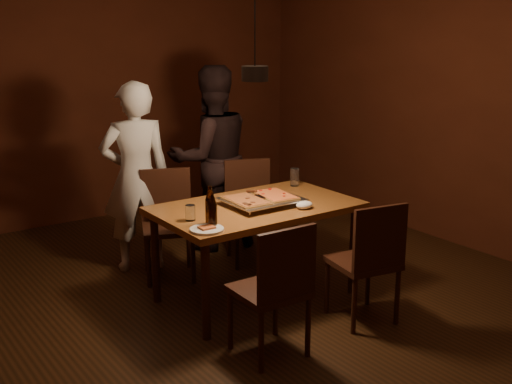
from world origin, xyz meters
TOP-DOWN VIEW (x-y plane):
  - room_shell at (0.00, 0.00)m, footprint 6.00×6.00m
  - dining_table at (0.18, 0.25)m, footprint 1.50×0.90m
  - chair_far_left at (-0.14, 1.07)m, footprint 0.55×0.55m
  - chair_far_right at (0.64, 0.99)m, footprint 0.54×0.54m
  - chair_near_left at (-0.26, -0.60)m, footprint 0.43×0.43m
  - chair_near_right at (0.57, -0.58)m, footprint 0.49×0.49m
  - pizza_tray at (0.22, 0.22)m, footprint 0.58×0.49m
  - pizza_meat at (0.08, 0.23)m, footprint 0.25×0.38m
  - pizza_cheese at (0.34, 0.22)m, footprint 0.27×0.39m
  - spatula at (0.22, 0.24)m, footprint 0.10×0.24m
  - beer_bottle_a at (-0.37, -0.03)m, footprint 0.06×0.06m
  - beer_bottle_b at (-0.34, 0.04)m, footprint 0.07×0.07m
  - water_glass_left at (-0.42, 0.19)m, footprint 0.07×0.07m
  - water_glass_right at (0.78, 0.53)m, footprint 0.07×0.07m
  - plate_slice at (-0.44, -0.07)m, footprint 0.23×0.23m
  - napkin at (0.42, -0.04)m, footprint 0.13×0.10m
  - diner_white at (-0.28, 1.35)m, footprint 0.67×0.53m
  - diner_dark at (0.53, 1.46)m, footprint 0.93×0.78m
  - pendant_lamp at (0.00, 0.00)m, footprint 0.18×0.18m

SIDE VIEW (x-z plane):
  - chair_far_left at x=-0.14m, z-range 0.29..0.78m
  - chair_far_right at x=0.64m, z-range 0.29..0.78m
  - chair_near_left at x=-0.26m, z-range 0.29..0.78m
  - chair_near_right at x=0.57m, z-range 0.29..0.78m
  - dining_table at x=0.18m, z-range 0.30..1.05m
  - plate_slice at x=-0.44m, z-range 0.75..0.77m
  - pizza_tray at x=0.22m, z-range 0.75..0.80m
  - napkin at x=0.42m, z-range 0.75..0.81m
  - water_glass_left at x=-0.42m, z-range 0.75..0.86m
  - pizza_meat at x=0.08m, z-range 0.80..0.82m
  - pizza_cheese at x=0.34m, z-range 0.80..0.82m
  - diner_white at x=-0.28m, z-range 0.00..1.62m
  - spatula at x=0.22m, z-range 0.79..0.83m
  - water_glass_right at x=0.78m, z-range 0.75..0.90m
  - diner_dark at x=0.53m, z-range 0.00..1.71m
  - beer_bottle_a at x=-0.37m, z-range 0.75..0.99m
  - beer_bottle_b at x=-0.34m, z-range 0.75..1.01m
  - room_shell at x=0.00m, z-range -1.60..4.40m
  - pendant_lamp at x=0.00m, z-range 1.21..2.31m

